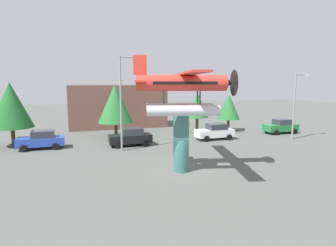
{
  "coord_description": "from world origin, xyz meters",
  "views": [
    {
      "loc": [
        -6.85,
        -18.21,
        6.24
      ],
      "look_at": [
        0.0,
        3.0,
        3.05
      ],
      "focal_mm": 30.21,
      "sensor_mm": 36.0,
      "label": 1
    }
  ],
  "objects_px": {
    "floatplane_monument": "(183,90)",
    "streetlight_secondary": "(296,101)",
    "car_near_blue": "(41,140)",
    "storefront_building": "(118,106)",
    "tree_center_back": "(197,105)",
    "tree_west": "(11,105)",
    "car_distant_green": "(281,126)",
    "display_pedestal": "(181,143)",
    "tree_east": "(115,103)",
    "streetlight_primary": "(123,97)",
    "car_far_white": "(215,132)",
    "car_mid_black": "(131,137)",
    "tree_far_east": "(229,107)"
  },
  "relations": [
    {
      "from": "floatplane_monument",
      "to": "streetlight_secondary",
      "type": "bearing_deg",
      "value": 37.29
    },
    {
      "from": "car_near_blue",
      "to": "storefront_building",
      "type": "height_order",
      "value": "storefront_building"
    },
    {
      "from": "storefront_building",
      "to": "streetlight_secondary",
      "type": "bearing_deg",
      "value": -40.66
    },
    {
      "from": "tree_center_back",
      "to": "car_near_blue",
      "type": "bearing_deg",
      "value": -167.52
    },
    {
      "from": "car_near_blue",
      "to": "tree_west",
      "type": "height_order",
      "value": "tree_west"
    },
    {
      "from": "car_distant_green",
      "to": "storefront_building",
      "type": "distance_m",
      "value": 21.97
    },
    {
      "from": "storefront_building",
      "to": "display_pedestal",
      "type": "bearing_deg",
      "value": -86.39
    },
    {
      "from": "streetlight_secondary",
      "to": "storefront_building",
      "type": "relative_size",
      "value": 0.54
    },
    {
      "from": "streetlight_secondary",
      "to": "tree_east",
      "type": "height_order",
      "value": "streetlight_secondary"
    },
    {
      "from": "car_distant_green",
      "to": "tree_west",
      "type": "xyz_separation_m",
      "value": [
        -30.16,
        2.14,
        3.21
      ]
    },
    {
      "from": "streetlight_secondary",
      "to": "tree_west",
      "type": "distance_m",
      "value": 29.59
    },
    {
      "from": "car_near_blue",
      "to": "streetlight_primary",
      "type": "height_order",
      "value": "streetlight_primary"
    },
    {
      "from": "floatplane_monument",
      "to": "car_near_blue",
      "type": "bearing_deg",
      "value": 147.95
    },
    {
      "from": "storefront_building",
      "to": "tree_center_back",
      "type": "distance_m",
      "value": 11.73
    },
    {
      "from": "display_pedestal",
      "to": "storefront_building",
      "type": "height_order",
      "value": "storefront_building"
    },
    {
      "from": "floatplane_monument",
      "to": "car_far_white",
      "type": "relative_size",
      "value": 2.47
    },
    {
      "from": "car_mid_black",
      "to": "tree_east",
      "type": "height_order",
      "value": "tree_east"
    },
    {
      "from": "car_far_white",
      "to": "tree_far_east",
      "type": "height_order",
      "value": "tree_far_east"
    },
    {
      "from": "car_mid_black",
      "to": "storefront_building",
      "type": "relative_size",
      "value": 0.32
    },
    {
      "from": "car_near_blue",
      "to": "car_distant_green",
      "type": "relative_size",
      "value": 1.0
    },
    {
      "from": "streetlight_secondary",
      "to": "tree_center_back",
      "type": "xyz_separation_m",
      "value": [
        -8.5,
        7.45,
        -0.8
      ]
    },
    {
      "from": "streetlight_primary",
      "to": "floatplane_monument",
      "type": "bearing_deg",
      "value": -67.79
    },
    {
      "from": "tree_far_east",
      "to": "car_distant_green",
      "type": "bearing_deg",
      "value": -34.32
    },
    {
      "from": "tree_center_back",
      "to": "tree_far_east",
      "type": "relative_size",
      "value": 1.05
    },
    {
      "from": "floatplane_monument",
      "to": "streetlight_secondary",
      "type": "xyz_separation_m",
      "value": [
        15.94,
        7.03,
        -1.51
      ]
    },
    {
      "from": "streetlight_secondary",
      "to": "tree_west",
      "type": "height_order",
      "value": "streetlight_secondary"
    },
    {
      "from": "streetlight_secondary",
      "to": "display_pedestal",
      "type": "bearing_deg",
      "value": -156.45
    },
    {
      "from": "storefront_building",
      "to": "tree_far_east",
      "type": "xyz_separation_m",
      "value": [
        13.22,
        -7.93,
        0.19
      ]
    },
    {
      "from": "tree_west",
      "to": "streetlight_primary",
      "type": "bearing_deg",
      "value": -27.31
    },
    {
      "from": "car_mid_black",
      "to": "tree_east",
      "type": "relative_size",
      "value": 0.69
    },
    {
      "from": "tree_center_back",
      "to": "tree_east",
      "type": "bearing_deg",
      "value": -177.96
    },
    {
      "from": "car_mid_black",
      "to": "streetlight_secondary",
      "type": "bearing_deg",
      "value": 172.89
    },
    {
      "from": "car_far_white",
      "to": "car_distant_green",
      "type": "relative_size",
      "value": 1.0
    },
    {
      "from": "car_far_white",
      "to": "streetlight_primary",
      "type": "xyz_separation_m",
      "value": [
        -10.45,
        -2.15,
        4.06
      ]
    },
    {
      "from": "car_mid_black",
      "to": "tree_east",
      "type": "bearing_deg",
      "value": -80.42
    },
    {
      "from": "floatplane_monument",
      "to": "storefront_building",
      "type": "bearing_deg",
      "value": 107.42
    },
    {
      "from": "car_far_white",
      "to": "streetlight_secondary",
      "type": "distance_m",
      "value": 9.48
    },
    {
      "from": "display_pedestal",
      "to": "tree_east",
      "type": "distance_m",
      "value": 14.47
    },
    {
      "from": "car_distant_green",
      "to": "tree_far_east",
      "type": "height_order",
      "value": "tree_far_east"
    },
    {
      "from": "display_pedestal",
      "to": "car_distant_green",
      "type": "relative_size",
      "value": 0.97
    },
    {
      "from": "tree_east",
      "to": "floatplane_monument",
      "type": "bearing_deg",
      "value": -78.63
    },
    {
      "from": "display_pedestal",
      "to": "storefront_building",
      "type": "distance_m",
      "value": 22.06
    },
    {
      "from": "car_mid_black",
      "to": "car_far_white",
      "type": "bearing_deg",
      "value": -178.46
    },
    {
      "from": "car_mid_black",
      "to": "tree_east",
      "type": "xyz_separation_m",
      "value": [
        -0.82,
        4.84,
        3.03
      ]
    },
    {
      "from": "floatplane_monument",
      "to": "car_far_white",
      "type": "bearing_deg",
      "value": 65.52
    },
    {
      "from": "car_mid_black",
      "to": "tree_far_east",
      "type": "relative_size",
      "value": 0.88
    },
    {
      "from": "car_distant_green",
      "to": "streetlight_primary",
      "type": "bearing_deg",
      "value": 8.71
    },
    {
      "from": "display_pedestal",
      "to": "tree_west",
      "type": "distance_m",
      "value": 18.19
    },
    {
      "from": "floatplane_monument",
      "to": "tree_east",
      "type": "relative_size",
      "value": 1.7
    },
    {
      "from": "streetlight_secondary",
      "to": "car_near_blue",
      "type": "bearing_deg",
      "value": 172.4
    }
  ]
}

